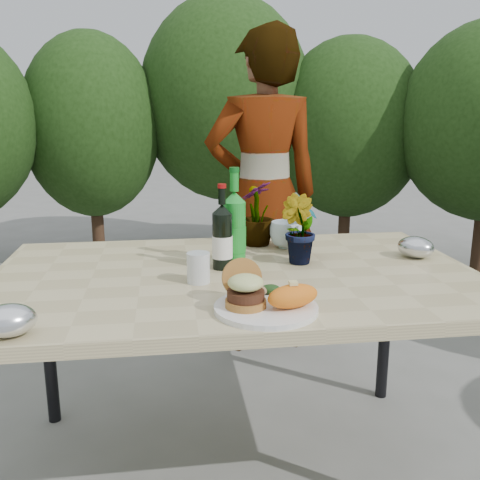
{
  "coord_description": "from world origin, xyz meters",
  "views": [
    {
      "loc": [
        -0.22,
        -1.68,
        1.28
      ],
      "look_at": [
        0.0,
        -0.08,
        0.88
      ],
      "focal_mm": 40.0,
      "sensor_mm": 36.0,
      "label": 1
    }
  ],
  "objects": [
    {
      "name": "ground",
      "position": [
        0.0,
        0.0,
        0.0
      ],
      "size": [
        80.0,
        80.0,
        0.0
      ],
      "primitive_type": "plane",
      "color": "slate",
      "rests_on": "ground"
    },
    {
      "name": "patio_table",
      "position": [
        0.0,
        0.0,
        0.69
      ],
      "size": [
        1.6,
        1.0,
        0.75
      ],
      "color": "tan",
      "rests_on": "ground"
    },
    {
      "name": "shrub_hedge",
      "position": [
        0.24,
        1.79,
        1.15
      ],
      "size": [
        6.76,
        5.19,
        2.22
      ],
      "color": "#382316",
      "rests_on": "ground"
    },
    {
      "name": "dinner_plate",
      "position": [
        0.03,
        -0.36,
        0.76
      ],
      "size": [
        0.28,
        0.28,
        0.01
      ],
      "primitive_type": "cylinder",
      "color": "white",
      "rests_on": "patio_table"
    },
    {
      "name": "burger_stack",
      "position": [
        -0.02,
        -0.34,
        0.81
      ],
      "size": [
        0.11,
        0.16,
        0.11
      ],
      "color": "#B7722D",
      "rests_on": "dinner_plate"
    },
    {
      "name": "sweet_potato",
      "position": [
        0.1,
        -0.38,
        0.8
      ],
      "size": [
        0.17,
        0.12,
        0.06
      ],
      "primitive_type": "ellipsoid",
      "rotation": [
        0.0,
        0.0,
        0.35
      ],
      "color": "orange",
      "rests_on": "dinner_plate"
    },
    {
      "name": "grilled_veg",
      "position": [
        0.05,
        -0.26,
        0.78
      ],
      "size": [
        0.08,
        0.05,
        0.03
      ],
      "color": "olive",
      "rests_on": "dinner_plate"
    },
    {
      "name": "wine_bottle",
      "position": [
        -0.04,
        0.05,
        0.86
      ],
      "size": [
        0.07,
        0.07,
        0.29
      ],
      "rotation": [
        0.0,
        0.0,
        0.26
      ],
      "color": "black",
      "rests_on": "patio_table"
    },
    {
      "name": "sparkling_water",
      "position": [
        0.01,
        0.11,
        0.87
      ],
      "size": [
        0.08,
        0.08,
        0.34
      ],
      "rotation": [
        0.0,
        0.0,
        -0.31
      ],
      "color": "#1A9128",
      "rests_on": "patio_table"
    },
    {
      "name": "plastic_cup",
      "position": [
        -0.13,
        -0.09,
        0.8
      ],
      "size": [
        0.07,
        0.07,
        0.09
      ],
      "primitive_type": "cylinder",
      "color": "silver",
      "rests_on": "patio_table"
    },
    {
      "name": "seedling_left",
      "position": [
        0.27,
        0.18,
        0.87
      ],
      "size": [
        0.14,
        0.15,
        0.23
      ],
      "primitive_type": "imported",
      "rotation": [
        0.0,
        0.0,
        0.84
      ],
      "color": "#21511B",
      "rests_on": "patio_table"
    },
    {
      "name": "seedling_mid",
      "position": [
        0.23,
        0.09,
        0.87
      ],
      "size": [
        0.16,
        0.17,
        0.24
      ],
      "primitive_type": "imported",
      "rotation": [
        0.0,
        0.0,
        2.14
      ],
      "color": "#2C5B1F",
      "rests_on": "patio_table"
    },
    {
      "name": "seedling_right",
      "position": [
        0.13,
        0.36,
        0.88
      ],
      "size": [
        0.2,
        0.2,
        0.25
      ],
      "primitive_type": "imported",
      "rotation": [
        0.0,
        0.0,
        4.03
      ],
      "color": "#215C1F",
      "rests_on": "patio_table"
    },
    {
      "name": "blue_bowl",
      "position": [
        0.23,
        0.3,
        0.8
      ],
      "size": [
        0.14,
        0.14,
        0.1
      ],
      "primitive_type": "imported",
      "rotation": [
        0.0,
        0.0,
        0.08
      ],
      "color": "silver",
      "rests_on": "patio_table"
    },
    {
      "name": "foil_packet_left",
      "position": [
        -0.6,
        -0.43,
        0.79
      ],
      "size": [
        0.15,
        0.13,
        0.08
      ],
      "primitive_type": "ellipsoid",
      "rotation": [
        0.0,
        0.0,
        0.2
      ],
      "color": "silver",
      "rests_on": "patio_table"
    },
    {
      "name": "foil_packet_right",
      "position": [
        0.67,
        0.09,
        0.79
      ],
      "size": [
        0.17,
        0.17,
        0.08
      ],
      "primitive_type": "ellipsoid",
      "rotation": [
        0.0,
        0.0,
        2.29
      ],
      "color": "silver",
      "rests_on": "patio_table"
    },
    {
      "name": "person",
      "position": [
        0.28,
        1.05,
        0.84
      ],
      "size": [
        0.64,
        0.45,
        1.68
      ],
      "primitive_type": "imported",
      "rotation": [
        0.0,
        0.0,
        3.22
      ],
      "color": "#925A49",
      "rests_on": "ground"
    }
  ]
}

